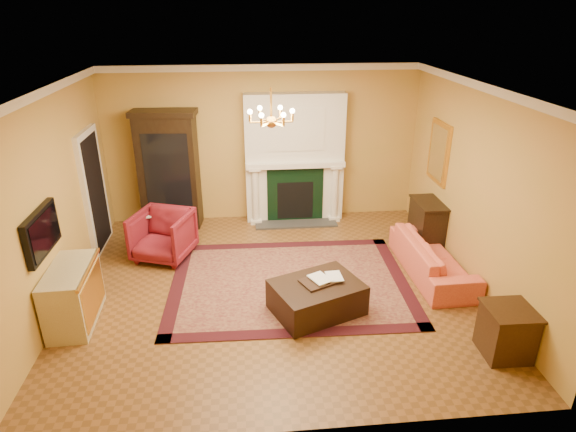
{
  "coord_description": "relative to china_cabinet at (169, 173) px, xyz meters",
  "views": [
    {
      "loc": [
        -0.39,
        -6.32,
        3.96
      ],
      "look_at": [
        0.25,
        0.3,
        1.05
      ],
      "focal_mm": 30.0,
      "sensor_mm": 36.0,
      "label": 1
    }
  ],
  "objects": [
    {
      "name": "floor",
      "position": [
        1.79,
        -2.49,
        -1.09
      ],
      "size": [
        6.0,
        5.5,
        0.02
      ],
      "primitive_type": "cube",
      "color": "brown",
      "rests_on": "ground"
    },
    {
      "name": "ceiling",
      "position": [
        1.79,
        -2.49,
        1.93
      ],
      "size": [
        6.0,
        5.5,
        0.02
      ],
      "primitive_type": "cube",
      "color": "silver",
      "rests_on": "wall_back"
    },
    {
      "name": "wall_back",
      "position": [
        1.79,
        0.27,
        0.42
      ],
      "size": [
        6.0,
        0.02,
        3.0
      ],
      "primitive_type": "cube",
      "color": "#C18C45",
      "rests_on": "floor"
    },
    {
      "name": "wall_front",
      "position": [
        1.79,
        -5.25,
        0.42
      ],
      "size": [
        6.0,
        0.02,
        3.0
      ],
      "primitive_type": "cube",
      "color": "#C18C45",
      "rests_on": "floor"
    },
    {
      "name": "wall_left",
      "position": [
        -1.22,
        -2.49,
        0.42
      ],
      "size": [
        0.02,
        5.5,
        3.0
      ],
      "primitive_type": "cube",
      "color": "#C18C45",
      "rests_on": "floor"
    },
    {
      "name": "wall_right",
      "position": [
        4.8,
        -2.49,
        0.42
      ],
      "size": [
        0.02,
        5.5,
        3.0
      ],
      "primitive_type": "cube",
      "color": "#C18C45",
      "rests_on": "floor"
    },
    {
      "name": "fireplace",
      "position": [
        2.39,
        0.08,
        0.12
      ],
      "size": [
        1.9,
        0.7,
        2.5
      ],
      "color": "silver",
      "rests_on": "wall_back"
    },
    {
      "name": "crown_molding",
      "position": [
        1.79,
        -1.53,
        1.86
      ],
      "size": [
        6.0,
        5.5,
        0.12
      ],
      "color": "silver",
      "rests_on": "ceiling"
    },
    {
      "name": "doorway",
      "position": [
        -1.17,
        -0.79,
        -0.03
      ],
      "size": [
        0.08,
        1.05,
        2.1
      ],
      "color": "silver",
      "rests_on": "wall_left"
    },
    {
      "name": "tv_panel",
      "position": [
        -1.16,
        -3.09,
        0.27
      ],
      "size": [
        0.09,
        0.95,
        0.58
      ],
      "color": "black",
      "rests_on": "wall_left"
    },
    {
      "name": "gilt_mirror",
      "position": [
        4.76,
        -1.09,
        0.57
      ],
      "size": [
        0.06,
        0.76,
        1.05
      ],
      "color": "gold",
      "rests_on": "wall_right"
    },
    {
      "name": "chandelier",
      "position": [
        1.79,
        -2.49,
        1.53
      ],
      "size": [
        0.63,
        0.55,
        0.53
      ],
      "color": "gold",
      "rests_on": "ceiling"
    },
    {
      "name": "oriental_rug",
      "position": [
        2.05,
        -2.39,
        -1.07
      ],
      "size": [
        3.74,
        2.84,
        0.01
      ],
      "primitive_type": "cube",
      "rotation": [
        0.0,
        0.0,
        -0.03
      ],
      "color": "#420E17",
      "rests_on": "floor"
    },
    {
      "name": "china_cabinet",
      "position": [
        0.0,
        0.0,
        0.0
      ],
      "size": [
        1.12,
        0.58,
        2.15
      ],
      "primitive_type": "cube",
      "rotation": [
        0.0,
        0.0,
        -0.09
      ],
      "color": "black",
      "rests_on": "floor"
    },
    {
      "name": "wingback_armchair",
      "position": [
        -0.0,
        -1.35,
        -0.62
      ],
      "size": [
        1.11,
        1.07,
        0.91
      ],
      "primitive_type": "imported",
      "rotation": [
        0.0,
        0.0,
        -0.34
      ],
      "color": "maroon",
      "rests_on": "floor"
    },
    {
      "name": "pedestal_table",
      "position": [
        -0.3,
        -0.91,
        -0.7
      ],
      "size": [
        0.36,
        0.36,
        0.64
      ],
      "color": "black",
      "rests_on": "floor"
    },
    {
      "name": "commode",
      "position": [
        -0.94,
        -3.09,
        -0.67
      ],
      "size": [
        0.56,
        1.11,
        0.82
      ],
      "primitive_type": "cube",
      "rotation": [
        0.0,
        0.0,
        0.04
      ],
      "color": "tan",
      "rests_on": "floor"
    },
    {
      "name": "coral_sofa",
      "position": [
        4.34,
        -2.32,
        -0.69
      ],
      "size": [
        0.62,
        2.0,
        0.78
      ],
      "primitive_type": "imported",
      "rotation": [
        0.0,
        0.0,
        1.59
      ],
      "color": "#E46A48",
      "rests_on": "floor"
    },
    {
      "name": "end_table",
      "position": [
        4.51,
        -4.3,
        -0.77
      ],
      "size": [
        0.54,
        0.54,
        0.62
      ],
      "primitive_type": "cube",
      "rotation": [
        0.0,
        0.0,
        -0.02
      ],
      "color": "#321D0D",
      "rests_on": "floor"
    },
    {
      "name": "console_table",
      "position": [
        4.57,
        -1.4,
        -0.66
      ],
      "size": [
        0.43,
        0.74,
        0.83
      ],
      "primitive_type": "cube",
      "rotation": [
        0.0,
        0.0,
        -0.0
      ],
      "color": "black",
      "rests_on": "floor"
    },
    {
      "name": "leather_ottoman",
      "position": [
        2.34,
        -3.19,
        -0.84
      ],
      "size": [
        1.41,
        1.24,
        0.44
      ],
      "primitive_type": "cube",
      "rotation": [
        0.0,
        0.0,
        0.39
      ],
      "color": "black",
      "rests_on": "oriental_rug"
    },
    {
      "name": "ottoman_tray",
      "position": [
        2.36,
        -3.17,
        -0.61
      ],
      "size": [
        0.55,
        0.5,
        0.03
      ],
      "primitive_type": "cube",
      "rotation": [
        0.0,
        0.0,
        0.44
      ],
      "color": "black",
      "rests_on": "leather_ottoman"
    },
    {
      "name": "book_a",
      "position": [
        2.29,
        -3.19,
        -0.43
      ],
      "size": [
        0.22,
        0.13,
        0.31
      ],
      "primitive_type": "imported",
      "rotation": [
        0.0,
        0.0,
        0.46
      ],
      "color": "gray",
      "rests_on": "ottoman_tray"
    },
    {
      "name": "book_b",
      "position": [
        2.49,
        -3.11,
        -0.45
      ],
      "size": [
        0.21,
        0.03,
        0.29
      ],
      "primitive_type": "imported",
      "rotation": [
        0.0,
        0.0,
        0.06
      ],
      "color": "gray",
      "rests_on": "ottoman_tray"
    },
    {
      "name": "topiary_left",
      "position": [
        1.72,
        0.04,
        0.4
      ],
      "size": [
        0.17,
        0.17,
        0.45
      ],
      "color": "gray",
      "rests_on": "fireplace"
    },
    {
      "name": "topiary_right",
      "position": [
        3.05,
        0.04,
        0.41
      ],
      "size": [
        0.17,
        0.17,
        0.46
      ],
      "color": "gray",
      "rests_on": "fireplace"
    }
  ]
}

